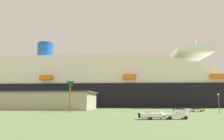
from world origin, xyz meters
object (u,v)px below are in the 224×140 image
palm_tree (70,86)px  parked_car_blue_suv (179,109)px  cruise_ship (95,86)px  parked_car_white_van (196,110)px  small_boat_on_trailer (154,115)px  parked_car_yellow_taxi (199,109)px  street_lamp (219,100)px  pickup_truck (177,115)px

palm_tree → parked_car_blue_suv: bearing=17.4°
cruise_ship → parked_car_white_van: cruise_ship is taller
parked_car_blue_suv → small_boat_on_trailer: bearing=-110.6°
small_boat_on_trailer → parked_car_white_van: 42.60m
parked_car_white_van → parked_car_blue_suv: 7.86m
small_boat_on_trailer → parked_car_yellow_taxi: small_boat_on_trailer is taller
parked_car_yellow_taxi → parked_car_blue_suv: bearing=-175.8°
parked_car_blue_suv → parked_car_white_van: bearing=-49.6°
small_boat_on_trailer → street_lamp: bearing=42.0°
parked_car_white_van → palm_tree: bearing=-171.1°
small_boat_on_trailer → parked_car_yellow_taxi: bearing=60.4°
pickup_truck → small_boat_on_trailer: pickup_truck is taller
pickup_truck → street_lamp: 27.92m
cruise_ship → parked_car_white_van: size_ratio=53.20×
small_boat_on_trailer → pickup_truck: bearing=8.4°
palm_tree → parked_car_yellow_taxi: 54.40m
small_boat_on_trailer → parked_car_blue_suv: (16.17, 42.90, -0.13)m
palm_tree → parked_car_white_van: size_ratio=2.38×
palm_tree → parked_car_white_van: palm_tree is taller
palm_tree → parked_car_blue_suv: (43.21, 13.58, -9.03)m
cruise_ship → palm_tree: size_ratio=22.36×
small_boat_on_trailer → palm_tree: (-27.04, 29.32, 8.90)m
parked_car_white_van → parked_car_blue_suv: same height
parked_car_blue_suv → street_lamp: bearing=-70.0°
pickup_truck → street_lamp: (18.39, 20.73, 3.43)m
cruise_ship → street_lamp: cruise_ship is taller
cruise_ship → parked_car_yellow_taxi: bearing=-47.9°
pickup_truck → parked_car_yellow_taxi: (19.12, 42.71, -0.21)m
palm_tree → parked_car_blue_suv: 46.18m
street_lamp → small_boat_on_trailer: bearing=-138.0°
small_boat_on_trailer → parked_car_yellow_taxi: size_ratio=1.56×
pickup_truck → street_lamp: size_ratio=0.87×
parked_car_white_van → pickup_truck: bearing=-113.5°
street_lamp → cruise_ship: bearing=122.7°
pickup_truck → palm_tree: bearing=138.8°
cruise_ship → parked_car_white_van: 80.85m
pickup_truck → parked_car_white_van: pickup_truck is taller
cruise_ship → small_boat_on_trailer: (26.75, -100.54, -13.37)m
cruise_ship → street_lamp: size_ratio=39.70×
cruise_ship → small_boat_on_trailer: cruise_ship is taller
small_boat_on_trailer → parked_car_blue_suv: small_boat_on_trailer is taller
pickup_truck → small_boat_on_trailer: (-5.57, -0.82, -0.08)m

